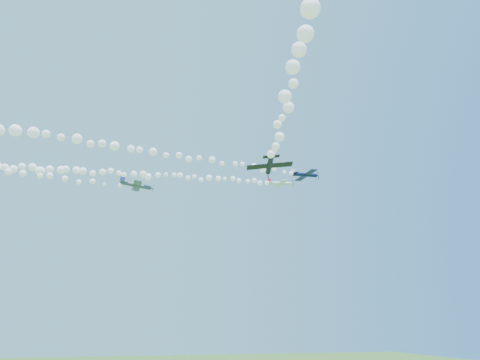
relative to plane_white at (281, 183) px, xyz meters
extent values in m
cylinder|color=white|center=(-0.22, 0.01, -0.01)|extent=(5.99, 1.43, 1.10)
cone|color=white|center=(2.97, -0.11, 0.13)|extent=(0.80, 0.86, 0.82)
cone|color=#C01638|center=(3.41, -0.13, 0.15)|extent=(0.33, 0.30, 0.29)
cube|color=black|center=(3.30, -0.13, 0.15)|extent=(0.14, 0.26, 1.87)
cube|color=white|center=(0.03, 0.01, -0.12)|extent=(1.74, 7.32, 0.68)
cube|color=white|center=(-2.87, 0.11, -0.09)|extent=(0.93, 2.59, 0.28)
cube|color=#C01638|center=(-2.97, 0.08, 0.45)|extent=(0.99, 0.20, 1.23)
sphere|color=black|center=(0.60, -0.05, 0.40)|extent=(0.77, 0.78, 0.78)
cylinder|color=#0D1439|center=(3.96, -6.50, 0.30)|extent=(6.66, 2.01, 1.44)
cone|color=#0D1439|center=(7.46, -5.96, 0.58)|extent=(0.97, 1.00, 0.93)
cone|color=silver|center=(7.94, -5.89, 0.62)|extent=(0.40, 0.36, 0.33)
cube|color=black|center=(7.81, -5.91, 0.61)|extent=(0.25, 0.17, 2.07)
cube|color=#0D1439|center=(4.24, -6.46, 0.19)|extent=(2.84, 8.23, 0.41)
cube|color=#0D1439|center=(1.06, -6.94, 0.11)|extent=(1.35, 2.95, 0.20)
cube|color=silver|center=(0.92, -6.95, 0.71)|extent=(1.14, 0.26, 1.39)
sphere|color=black|center=(4.84, -6.36, 0.79)|extent=(0.96, 0.90, 0.86)
cylinder|color=#3C4857|center=(-35.43, -8.92, -6.43)|extent=(6.22, 1.21, 1.49)
cone|color=#3C4857|center=(-32.14, -8.61, -6.77)|extent=(0.84, 0.86, 0.89)
cone|color=navy|center=(-31.69, -8.57, -6.82)|extent=(0.35, 0.31, 0.32)
cube|color=black|center=(-31.81, -8.58, -6.80)|extent=(0.27, 0.20, 1.94)
cube|color=#3C4857|center=(-35.19, -8.89, -6.58)|extent=(2.21, 7.67, 0.58)
cube|color=#3C4857|center=(-38.15, -9.18, -6.09)|extent=(1.11, 2.73, 0.27)
cube|color=navy|center=(-38.18, -9.20, -5.53)|extent=(1.10, 0.21, 1.32)
sphere|color=black|center=(-34.53, -8.85, -6.13)|extent=(0.87, 0.82, 0.83)
cylinder|color=black|center=(-12.85, -30.73, -8.24)|extent=(1.58, 6.50, 1.31)
cone|color=black|center=(-12.13, -27.35, -8.47)|extent=(0.94, 0.89, 0.90)
cone|color=gold|center=(-12.03, -26.88, -8.50)|extent=(0.33, 0.37, 0.32)
cube|color=black|center=(-12.06, -27.01, -8.49)|extent=(0.33, 0.25, 2.03)
cube|color=black|center=(-12.79, -30.48, -8.39)|extent=(8.03, 3.15, 1.07)
cube|color=black|center=(-13.46, -33.53, -8.00)|extent=(2.90, 1.45, 0.43)
cube|color=gold|center=(-13.53, -33.57, -7.42)|extent=(0.42, 1.12, 1.35)
sphere|color=black|center=(-12.70, -29.81, -7.90)|extent=(0.97, 0.97, 0.89)
camera|label=1|loc=(-32.68, -91.29, -34.21)|focal=30.00mm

